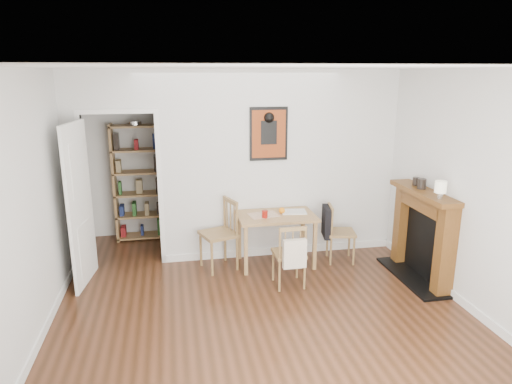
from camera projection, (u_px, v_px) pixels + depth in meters
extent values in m
plane|color=#4D2A19|center=(258.00, 302.00, 5.24)|extent=(5.20, 5.20, 0.00)
plane|color=silver|center=(228.00, 152.00, 7.38)|extent=(4.50, 0.00, 4.50)
plane|color=silver|center=(352.00, 315.00, 2.44)|extent=(4.50, 0.00, 4.50)
plane|color=silver|center=(35.00, 204.00, 4.50)|extent=(0.00, 5.20, 5.20)
plane|color=silver|center=(448.00, 183.00, 5.32)|extent=(0.00, 5.20, 5.20)
plane|color=silver|center=(259.00, 68.00, 4.58)|extent=(5.20, 5.20, 0.00)
cube|color=silver|center=(280.00, 165.00, 6.34)|extent=(3.35, 0.10, 2.60)
cube|color=silver|center=(75.00, 173.00, 5.85)|extent=(0.25, 0.10, 2.60)
cube|color=silver|center=(116.00, 91.00, 5.70)|extent=(0.90, 0.10, 0.55)
cube|color=silver|center=(85.00, 193.00, 5.94)|extent=(0.06, 0.14, 2.05)
cube|color=silver|center=(160.00, 190.00, 6.12)|extent=(0.06, 0.14, 2.05)
cube|color=silver|center=(280.00, 251.00, 6.61)|extent=(3.35, 0.02, 0.10)
cube|color=silver|center=(36.00, 350.00, 4.25)|extent=(0.02, 4.00, 0.10)
cube|color=silver|center=(466.00, 305.00, 5.07)|extent=(0.02, 4.00, 0.10)
cube|color=white|center=(80.00, 205.00, 5.50)|extent=(0.15, 0.80, 2.00)
cube|color=black|center=(269.00, 134.00, 6.13)|extent=(0.52, 0.02, 0.72)
cube|color=maroon|center=(269.00, 134.00, 6.12)|extent=(0.46, 0.00, 0.64)
cube|color=#A5834D|center=(276.00, 216.00, 6.11)|extent=(1.04, 0.66, 0.04)
cube|color=#A5834D|center=(246.00, 251.00, 5.86)|extent=(0.05, 0.05, 0.67)
cube|color=#A5834D|center=(315.00, 246.00, 6.02)|extent=(0.05, 0.05, 0.67)
cube|color=#A5834D|center=(239.00, 236.00, 6.38)|extent=(0.05, 0.05, 0.67)
cube|color=#A5834D|center=(303.00, 232.00, 6.54)|extent=(0.05, 0.05, 0.67)
cube|color=black|center=(326.00, 222.00, 6.25)|extent=(0.15, 0.34, 0.42)
cube|color=beige|center=(294.00, 253.00, 5.34)|extent=(0.28, 0.10, 0.35)
cube|color=#A5834D|center=(115.00, 184.00, 6.96)|extent=(0.04, 0.31, 1.81)
cube|color=#A5834D|center=(163.00, 181.00, 7.10)|extent=(0.04, 0.31, 1.81)
cube|color=#A5834D|center=(143.00, 235.00, 7.25)|extent=(0.76, 0.31, 0.03)
cube|color=#A5834D|center=(140.00, 194.00, 7.08)|extent=(0.76, 0.31, 0.03)
cube|color=#A5834D|center=(135.00, 126.00, 6.81)|extent=(0.76, 0.31, 0.03)
cube|color=maroon|center=(139.00, 182.00, 7.03)|extent=(0.67, 0.25, 0.25)
cube|color=brown|center=(445.00, 252.00, 5.26)|extent=(0.20, 0.16, 1.10)
cube|color=brown|center=(403.00, 224.00, 6.20)|extent=(0.20, 0.16, 1.10)
cube|color=brown|center=(424.00, 193.00, 5.58)|extent=(0.30, 1.21, 0.06)
cube|color=brown|center=(426.00, 203.00, 5.61)|extent=(0.20, 0.85, 0.20)
cube|color=black|center=(426.00, 244.00, 5.77)|extent=(0.08, 0.81, 0.88)
cube|color=black|center=(414.00, 276.00, 5.86)|extent=(0.45, 1.25, 0.03)
cylinder|color=maroon|center=(265.00, 214.00, 5.97)|extent=(0.08, 0.08, 0.10)
sphere|color=orange|center=(282.00, 211.00, 6.15)|extent=(0.08, 0.08, 0.08)
cube|color=beige|center=(264.00, 215.00, 6.09)|extent=(0.43, 0.35, 0.00)
cube|color=silver|center=(294.00, 212.00, 6.21)|extent=(0.36, 0.28, 0.02)
cylinder|color=silver|center=(440.00, 196.00, 5.18)|extent=(0.07, 0.07, 0.08)
cylinder|color=beige|center=(441.00, 187.00, 5.15)|extent=(0.13, 0.13, 0.13)
cylinder|color=black|center=(422.00, 184.00, 5.62)|extent=(0.11, 0.11, 0.13)
cylinder|color=black|center=(416.00, 181.00, 5.79)|extent=(0.08, 0.08, 0.10)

